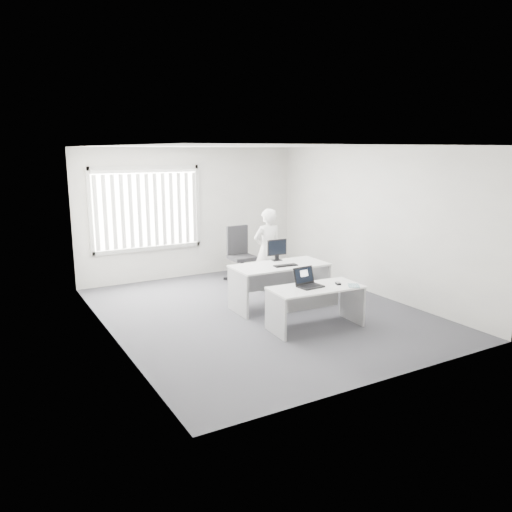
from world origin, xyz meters
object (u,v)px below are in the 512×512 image
office_chair (241,264)px  laptop (311,278)px  desk_far (280,276)px  person (267,250)px  desk_near (316,298)px  monitor (277,250)px

office_chair → laptop: (-0.43, -3.10, 0.45)m
desk_far → office_chair: 1.96m
desk_far → person: 1.14m
desk_far → laptop: size_ratio=4.52×
desk_near → office_chair: 3.15m
office_chair → monitor: (-0.13, -1.63, 0.60)m
desk_near → office_chair: office_chair is taller
laptop → office_chair: bearing=77.0°
laptop → desk_near: bearing=-20.0°
desk_near → desk_far: bearing=89.3°
desk_near → monitor: (0.22, 1.49, 0.49)m
desk_far → laptop: 1.21m
person → monitor: size_ratio=4.19×
office_chair → laptop: office_chair is taller
desk_near → desk_far: 1.20m
office_chair → person: (0.12, -0.89, 0.45)m
monitor → office_chair: bearing=88.1°
monitor → person: bearing=74.4°
desk_near → office_chair: bearing=87.2°
person → desk_far: bearing=71.2°
office_chair → person: person is taller
desk_near → laptop: size_ratio=3.96×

